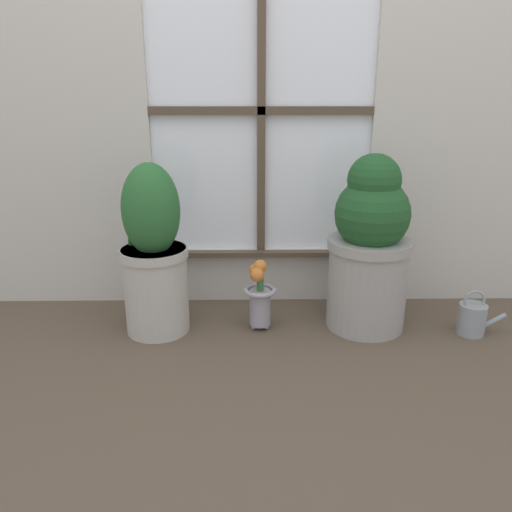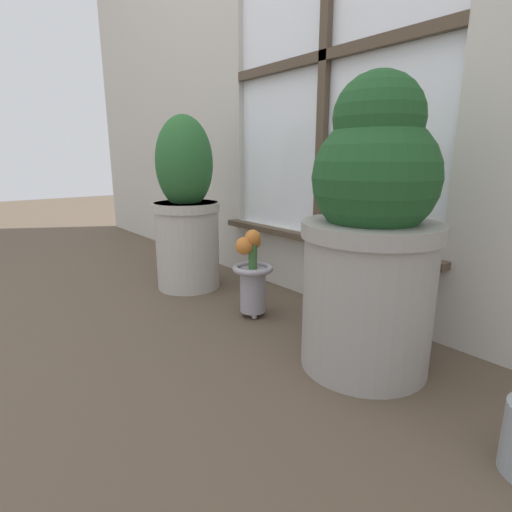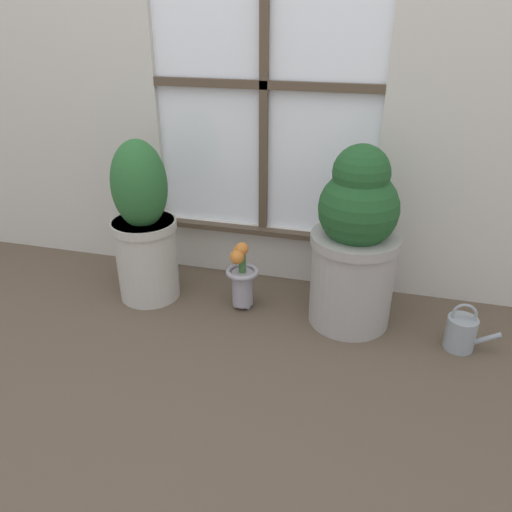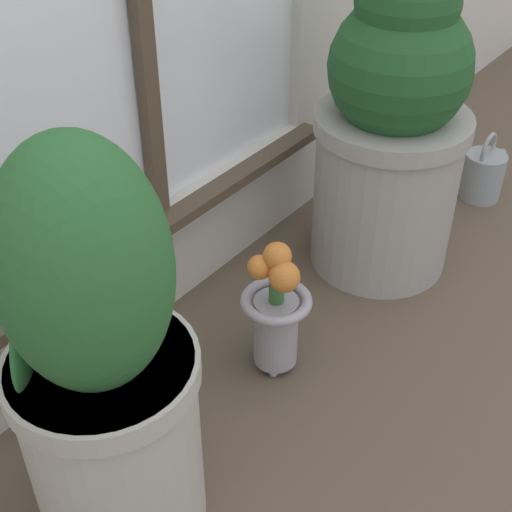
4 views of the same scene
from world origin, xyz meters
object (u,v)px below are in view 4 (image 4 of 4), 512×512
potted_plant_left (102,374)px  potted_plant_right (392,128)px  watering_can (483,174)px  flower_vase (276,311)px

potted_plant_left → potted_plant_right: 0.89m
potted_plant_right → watering_can: bearing=-11.2°
potted_plant_right → flower_vase: bearing=-177.5°
potted_plant_left → potted_plant_right: size_ratio=0.96×
potted_plant_left → flower_vase: (0.43, 0.01, -0.19)m
potted_plant_right → watering_can: (0.43, -0.09, -0.29)m
watering_can → potted_plant_left: bearing=177.5°
potted_plant_left → flower_vase: potted_plant_left is taller
potted_plant_right → flower_vase: (-0.46, -0.02, -0.21)m
flower_vase → watering_can: flower_vase is taller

